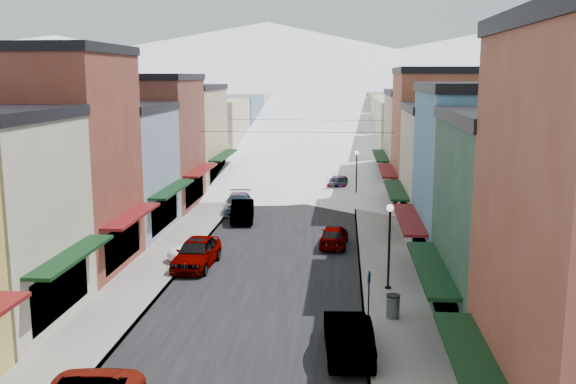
% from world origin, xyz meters
% --- Properties ---
extents(road, '(10.00, 160.00, 0.01)m').
position_xyz_m(road, '(0.00, 60.00, 0.01)').
color(road, black).
rests_on(road, ground).
extents(sidewalk_left, '(3.20, 160.00, 0.15)m').
position_xyz_m(sidewalk_left, '(-6.60, 60.00, 0.07)').
color(sidewalk_left, gray).
rests_on(sidewalk_left, ground).
extents(sidewalk_right, '(3.20, 160.00, 0.15)m').
position_xyz_m(sidewalk_right, '(6.60, 60.00, 0.07)').
color(sidewalk_right, gray).
rests_on(sidewalk_right, ground).
extents(curb_left, '(0.10, 160.00, 0.15)m').
position_xyz_m(curb_left, '(-5.05, 60.00, 0.07)').
color(curb_left, slate).
rests_on(curb_left, ground).
extents(curb_right, '(0.10, 160.00, 0.15)m').
position_xyz_m(curb_right, '(5.05, 60.00, 0.07)').
color(curb_right, slate).
rests_on(curb_right, ground).
extents(bldg_l_brick_near, '(12.30, 8.20, 12.50)m').
position_xyz_m(bldg_l_brick_near, '(-13.69, 20.50, 6.26)').
color(bldg_l_brick_near, maroon).
rests_on(bldg_l_brick_near, ground).
extents(bldg_l_grayblue, '(11.30, 9.20, 9.00)m').
position_xyz_m(bldg_l_grayblue, '(-13.19, 29.00, 4.51)').
color(bldg_l_grayblue, gray).
rests_on(bldg_l_grayblue, ground).
extents(bldg_l_brick_far, '(13.30, 9.20, 11.00)m').
position_xyz_m(bldg_l_brick_far, '(-14.19, 38.00, 5.51)').
color(bldg_l_brick_far, '#5F2B1E').
rests_on(bldg_l_brick_far, ground).
extents(bldg_l_tan, '(11.30, 11.20, 10.00)m').
position_xyz_m(bldg_l_tan, '(-13.19, 48.00, 5.01)').
color(bldg_l_tan, tan).
rests_on(bldg_l_tan, ground).
extents(bldg_r_blue, '(11.30, 9.20, 10.50)m').
position_xyz_m(bldg_r_blue, '(13.19, 21.00, 5.26)').
color(bldg_r_blue, teal).
rests_on(bldg_r_blue, ground).
extents(bldg_r_cream, '(12.30, 9.20, 9.00)m').
position_xyz_m(bldg_r_cream, '(13.69, 30.00, 4.51)').
color(bldg_r_cream, '#C0B19A').
rests_on(bldg_r_cream, ground).
extents(bldg_r_brick_far, '(13.30, 9.20, 11.50)m').
position_xyz_m(bldg_r_brick_far, '(14.19, 39.00, 5.76)').
color(bldg_r_brick_far, brown).
rests_on(bldg_r_brick_far, ground).
extents(bldg_r_tan, '(11.30, 11.20, 9.50)m').
position_xyz_m(bldg_r_tan, '(13.19, 49.00, 4.76)').
color(bldg_r_tan, '#988564').
rests_on(bldg_r_tan, ground).
extents(distant_blocks, '(34.00, 55.00, 8.00)m').
position_xyz_m(distant_blocks, '(0.00, 83.00, 4.00)').
color(distant_blocks, gray).
rests_on(distant_blocks, ground).
extents(mountain_ridge, '(670.00, 340.00, 34.00)m').
position_xyz_m(mountain_ridge, '(-19.47, 277.18, 14.36)').
color(mountain_ridge, silver).
rests_on(mountain_ridge, ground).
extents(overhead_cables, '(16.40, 15.04, 0.04)m').
position_xyz_m(overhead_cables, '(0.00, 47.50, 6.20)').
color(overhead_cables, black).
rests_on(overhead_cables, ground).
extents(car_silver_sedan, '(2.29, 5.14, 1.72)m').
position_xyz_m(car_silver_sedan, '(-4.30, 21.64, 0.86)').
color(car_silver_sedan, '#ADAFB5').
rests_on(car_silver_sedan, ground).
extents(car_dark_hatch, '(2.22, 4.91, 1.56)m').
position_xyz_m(car_dark_hatch, '(-3.50, 33.43, 0.78)').
color(car_dark_hatch, black).
rests_on(car_dark_hatch, ground).
extents(car_silver_wagon, '(2.63, 5.40, 1.51)m').
position_xyz_m(car_silver_wagon, '(-4.30, 36.58, 0.76)').
color(car_silver_wagon, '#9C9EA3').
rests_on(car_silver_wagon, ground).
extents(car_green_sedan, '(2.09, 5.06, 1.63)m').
position_xyz_m(car_green_sedan, '(4.29, 10.52, 0.82)').
color(car_green_sedan, black).
rests_on(car_green_sedan, ground).
extents(car_gray_suv, '(1.95, 4.30, 1.43)m').
position_xyz_m(car_gray_suv, '(3.50, 26.84, 0.72)').
color(car_gray_suv, gray).
rests_on(car_gray_suv, ground).
extents(car_black_sedan, '(2.54, 5.29, 1.48)m').
position_xyz_m(car_black_sedan, '(3.67, 47.22, 0.74)').
color(car_black_sedan, black).
rests_on(car_black_sedan, ground).
extents(car_lane_silver, '(2.45, 4.97, 1.63)m').
position_xyz_m(car_lane_silver, '(-1.16, 51.48, 0.82)').
color(car_lane_silver, '#AAAEB3').
rests_on(car_lane_silver, ground).
extents(car_lane_white, '(2.65, 5.29, 1.44)m').
position_xyz_m(car_lane_white, '(1.64, 74.38, 0.72)').
color(car_lane_white, silver).
rests_on(car_lane_white, ground).
extents(parking_sign, '(0.15, 0.31, 2.41)m').
position_xyz_m(parking_sign, '(5.20, 13.45, 1.56)').
color(parking_sign, black).
rests_on(parking_sign, sidewalk_right).
extents(trash_can, '(0.63, 0.63, 1.07)m').
position_xyz_m(trash_can, '(6.33, 14.25, 0.69)').
color(trash_can, '#5B5E60').
rests_on(trash_can, sidewalk_right).
extents(streetlamp_near, '(0.36, 0.36, 4.38)m').
position_xyz_m(streetlamp_near, '(6.38, 18.30, 2.91)').
color(streetlamp_near, black).
rests_on(streetlamp_near, sidewalk_right).
extents(streetlamp_far, '(0.35, 0.35, 4.22)m').
position_xyz_m(streetlamp_far, '(5.20, 42.80, 2.81)').
color(streetlamp_far, black).
rests_on(streetlamp_far, sidewalk_right).
extents(snow_pile_mid, '(2.56, 2.78, 1.08)m').
position_xyz_m(snow_pile_mid, '(-4.88, 22.29, 0.52)').
color(snow_pile_mid, white).
rests_on(snow_pile_mid, ground).
extents(snow_pile_far, '(2.11, 2.50, 0.89)m').
position_xyz_m(snow_pile_far, '(-4.42, 36.02, 0.43)').
color(snow_pile_far, white).
rests_on(snow_pile_far, ground).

